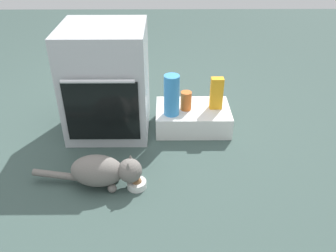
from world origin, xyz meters
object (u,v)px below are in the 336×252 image
cat (103,171)px  food_bowl (137,184)px  pantry_cabinet (193,117)px  sauce_jar (186,101)px  juice_carton (216,93)px  oven (107,81)px  water_bottle (172,95)px

cat → food_bowl: bearing=-0.0°
cat → pantry_cabinet: bearing=54.2°
food_bowl → sauce_jar: 0.77m
food_bowl → juice_carton: bearing=51.4°
cat → juice_carton: 1.01m
oven → sauce_jar: 0.59m
water_bottle → sauce_jar: bearing=32.5°
food_bowl → water_bottle: 0.70m
water_bottle → juice_carton: water_bottle is taller
water_bottle → cat: bearing=-125.5°
oven → pantry_cabinet: size_ratio=1.41×
oven → water_bottle: oven is taller
oven → pantry_cabinet: bearing=0.0°
food_bowl → water_bottle: bearing=70.0°
food_bowl → water_bottle: (0.22, 0.60, 0.28)m
sauce_jar → water_bottle: water_bottle is taller
oven → juice_carton: oven is taller
food_bowl → cat: (-0.20, 0.02, 0.08)m
sauce_jar → juice_carton: (0.22, 0.02, 0.05)m
oven → juice_carton: (0.79, 0.01, -0.11)m
sauce_jar → water_bottle: 0.15m
food_bowl → juice_carton: juice_carton is taller
juice_carton → sauce_jar: bearing=-175.1°
oven → sauce_jar: oven is taller
oven → juice_carton: 0.80m
sauce_jar → oven: bearing=178.6°
food_bowl → water_bottle: water_bottle is taller
sauce_jar → water_bottle: size_ratio=0.47×
cat → juice_carton: (0.74, 0.67, 0.17)m
food_bowl → pantry_cabinet: bearing=60.8°
food_bowl → water_bottle: size_ratio=0.39×
pantry_cabinet → water_bottle: (-0.16, -0.08, 0.23)m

